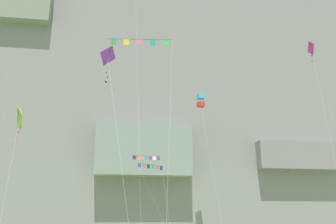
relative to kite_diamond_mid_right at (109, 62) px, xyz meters
name	(u,v)px	position (x,y,z in m)	size (l,w,h in m)	color
cliff_face	(140,93)	(5.12, 51.46, 16.09)	(180.00, 33.35, 58.84)	gray
kite_diamond_mid_right	(109,62)	(0.00, 0.00, 0.00)	(2.72, 2.19, 14.67)	purple
kite_banner_far_right	(151,168)	(5.53, 25.75, -4.18)	(4.60, 2.77, 9.65)	black
kite_diamond_upper_right	(312,52)	(30.69, 23.67, 14.43)	(1.37, 3.58, 29.55)	#CC3399
kite_box_low_center	(201,101)	(13.55, 28.34, 7.01)	(2.84, 2.99, 21.33)	#38B2D1
kite_diamond_upper_left	(19,121)	(-8.73, 10.86, -1.82)	(1.03, 2.73, 12.81)	#8CCC33
kite_banner_mid_left	(147,160)	(4.72, 21.96, -3.65)	(4.76, 2.96, 10.23)	black
kite_banner_high_center	(141,48)	(2.70, 6.54, 4.61)	(6.31, 3.90, 18.87)	black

